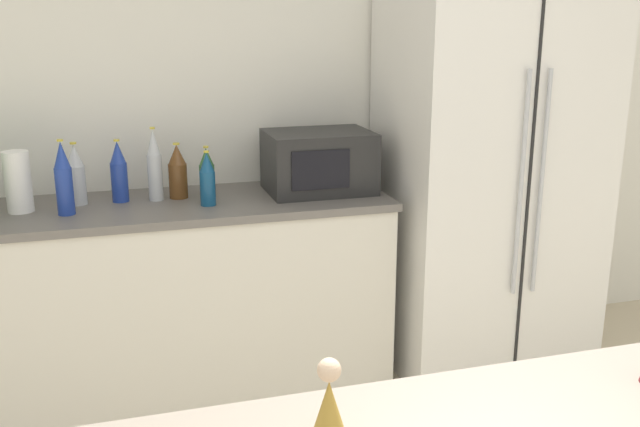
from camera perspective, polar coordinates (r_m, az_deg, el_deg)
wall_back at (r=3.52m, az=-4.85°, el=8.53°), size 8.00×0.06×2.55m
back_counter at (r=3.34m, az=-12.21°, el=-6.73°), size 2.03×0.63×0.91m
refrigerator at (r=3.56m, az=13.16°, el=2.17°), size 0.95×0.75×1.81m
paper_towel_roll at (r=3.20m, az=-23.01°, el=2.35°), size 0.11×0.11×0.26m
microwave at (r=3.30m, az=-0.11°, el=4.18°), size 0.48×0.37×0.28m
back_bottle_0 at (r=3.22m, az=-13.10°, el=3.76°), size 0.06×0.06×0.33m
back_bottle_1 at (r=3.09m, az=-19.83°, el=2.61°), size 0.07×0.07×0.31m
back_bottle_2 at (r=3.26m, az=-9.04°, el=3.27°), size 0.07×0.07×0.23m
back_bottle_3 at (r=3.24m, az=-11.32°, el=3.28°), size 0.08×0.08×0.25m
back_bottle_4 at (r=3.10m, az=-9.00°, el=2.70°), size 0.07×0.07×0.24m
back_bottle_5 at (r=3.24m, az=-15.79°, el=3.20°), size 0.07×0.07×0.28m
back_bottle_6 at (r=3.24m, az=-18.94°, el=2.93°), size 0.08×0.08×0.27m
wise_man_figurine_blue at (r=1.30m, az=0.73°, el=-15.07°), size 0.07×0.07×0.16m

